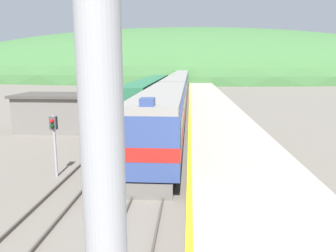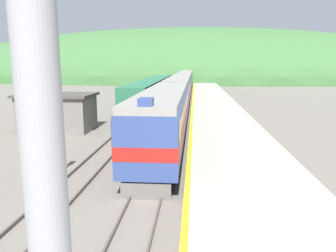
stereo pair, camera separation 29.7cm
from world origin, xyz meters
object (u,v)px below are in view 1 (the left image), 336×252
(carriage_second, at_px, (176,92))
(carriage_third, at_px, (180,83))
(siding_train, at_px, (150,92))
(carriage_fourth, at_px, (182,79))
(signal_post_siding, at_px, (54,133))
(signal_mast_main, at_px, (101,144))
(express_train_lead_car, at_px, (164,116))

(carriage_second, relative_size, carriage_third, 1.00)
(carriage_second, distance_m, siding_train, 5.90)
(carriage_fourth, distance_m, signal_post_siding, 67.86)
(siding_train, relative_size, signal_mast_main, 4.04)
(carriage_third, xyz_separation_m, siding_train, (-3.98, -15.75, -0.33))
(carriage_third, relative_size, carriage_fourth, 1.00)
(express_train_lead_car, height_order, carriage_fourth, express_train_lead_car)
(signal_post_siding, bearing_deg, carriage_fourth, 85.42)
(carriage_third, distance_m, siding_train, 16.25)
(express_train_lead_car, relative_size, signal_mast_main, 2.24)
(carriage_second, bearing_deg, carriage_third, 90.00)
(carriage_second, bearing_deg, express_train_lead_car, -90.00)
(carriage_fourth, height_order, signal_post_siding, carriage_fourth)
(carriage_second, xyz_separation_m, signal_mast_main, (1.48, -42.88, 3.48))
(carriage_fourth, bearing_deg, express_train_lead_car, -90.00)
(signal_post_siding, bearing_deg, siding_train, 87.41)
(signal_mast_main, height_order, signal_post_siding, signal_mast_main)
(carriage_third, distance_m, carriage_fourth, 20.10)
(express_train_lead_car, height_order, signal_mast_main, signal_mast_main)
(signal_mast_main, bearing_deg, carriage_fourth, 91.02)
(express_train_lead_car, height_order, siding_train, express_train_lead_car)
(carriage_third, bearing_deg, carriage_fourth, 90.00)
(siding_train, height_order, signal_mast_main, signal_mast_main)
(carriage_second, xyz_separation_m, signal_post_siding, (-5.41, -27.45, 0.13))
(carriage_fourth, bearing_deg, siding_train, -96.33)
(express_train_lead_car, height_order, carriage_second, express_train_lead_car)
(express_train_lead_car, distance_m, carriage_fourth, 60.83)
(carriage_third, bearing_deg, signal_post_siding, -96.49)
(carriage_fourth, bearing_deg, signal_mast_main, -88.98)
(carriage_second, xyz_separation_m, siding_train, (-3.98, 4.34, -0.33))
(express_train_lead_car, relative_size, carriage_third, 1.03)
(carriage_third, xyz_separation_m, carriage_fourth, (0.00, 20.10, 0.00))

